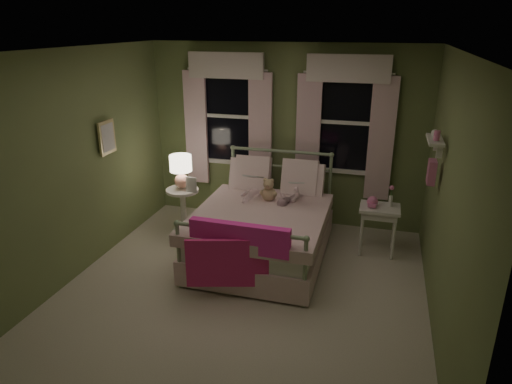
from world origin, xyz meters
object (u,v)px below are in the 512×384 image
(child_left, at_px, (251,175))
(table_lamp, at_px, (181,168))
(bed, at_px, (263,228))
(child_right, at_px, (293,181))
(teddy_bear, at_px, (269,191))
(nightstand_right, at_px, (379,214))
(nightstand_left, at_px, (183,204))

(child_left, relative_size, table_lamp, 1.56)
(bed, bearing_deg, child_right, 56.40)
(child_left, xyz_separation_m, teddy_bear, (0.28, -0.16, -0.15))
(child_left, bearing_deg, nightstand_right, -177.97)
(teddy_bear, bearing_deg, nightstand_left, 174.43)
(table_lamp, bearing_deg, bed, -16.82)
(child_right, xyz_separation_m, nightstand_left, (-1.56, -0.03, -0.49))
(child_right, relative_size, nightstand_right, 1.06)
(table_lamp, bearing_deg, nightstand_left, 90.00)
(child_left, xyz_separation_m, table_lamp, (-1.00, -0.03, 0.02))
(teddy_bear, height_order, table_lamp, table_lamp)
(child_right, height_order, nightstand_left, child_right)
(bed, height_order, teddy_bear, bed)
(bed, distance_m, table_lamp, 1.46)
(child_right, bearing_deg, bed, 75.11)
(child_left, distance_m, nightstand_right, 1.73)
(bed, height_order, child_right, child_right)
(bed, height_order, nightstand_left, bed)
(child_left, height_order, table_lamp, child_left)
(bed, xyz_separation_m, nightstand_left, (-1.28, 0.39, 0.03))
(child_right, bearing_deg, teddy_bear, 48.21)
(child_right, bearing_deg, table_lamp, 19.93)
(bed, distance_m, child_left, 0.75)
(table_lamp, distance_m, nightstand_right, 2.72)
(child_right, distance_m, nightstand_left, 1.64)
(child_left, distance_m, nightstand_left, 1.13)
(bed, relative_size, child_right, 2.99)
(nightstand_left, relative_size, nightstand_right, 1.02)
(bed, distance_m, teddy_bear, 0.49)
(teddy_bear, relative_size, table_lamp, 0.67)
(teddy_bear, relative_size, nightstand_left, 0.49)
(child_left, distance_m, teddy_bear, 0.35)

